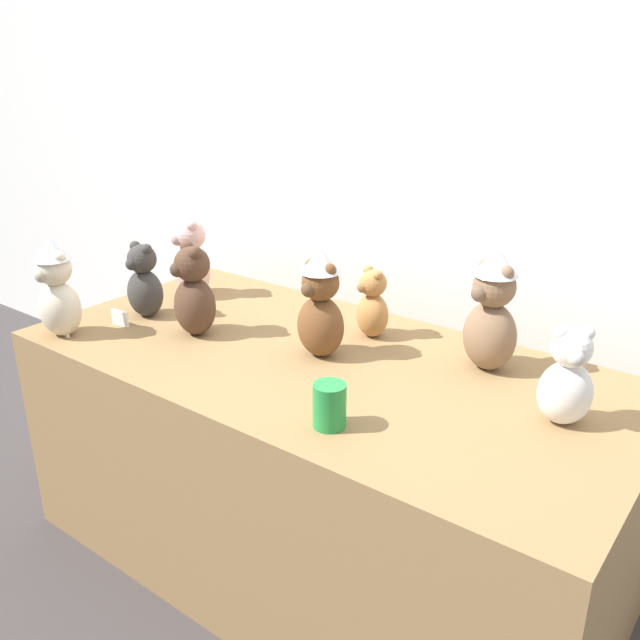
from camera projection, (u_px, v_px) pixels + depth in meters
The scene contains 14 objects.
ground_plane at pixel (270, 602), 2.03m from camera, with size 10.00×10.00×0.00m, color #3D3838.
wall_back at pixel (444, 133), 2.25m from camera, with size 7.00×0.08×2.60m, color white.
display_table at pixel (320, 464), 2.08m from camera, with size 1.81×0.88×0.72m, color olive.
teddy_bear_cream at pixel (57, 289), 2.06m from camera, with size 0.15×0.13×0.31m.
teddy_bear_chestnut at pixel (320, 304), 1.92m from camera, with size 0.16×0.14×0.32m.
teddy_bear_blush at pixel (192, 260), 2.42m from camera, with size 0.19×0.18×0.29m.
teddy_bear_caramel at pixel (372, 305), 2.07m from camera, with size 0.15×0.14×0.22m.
teddy_bear_cocoa at pixel (194, 293), 2.08m from camera, with size 0.19×0.17×0.29m.
teddy_bear_charcoal at pixel (144, 282), 2.23m from camera, with size 0.13×0.12×0.25m.
teddy_bear_mocha at pixel (492, 311), 1.83m from camera, with size 0.20×0.19×0.35m.
teddy_bear_snow at pixel (567, 379), 1.57m from camera, with size 0.17×0.16×0.25m.
party_cup_green at pixel (330, 405), 1.57m from camera, with size 0.08×0.08×0.11m, color #238C3D.
name_card_front_left at pixel (120, 318), 2.18m from camera, with size 0.07×0.01×0.05m, color white.
name_card_front_middle at pixel (62, 327), 2.11m from camera, with size 0.07×0.01×0.05m, color white.
Camera 1 is at (1.07, -1.16, 1.54)m, focal length 37.68 mm.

